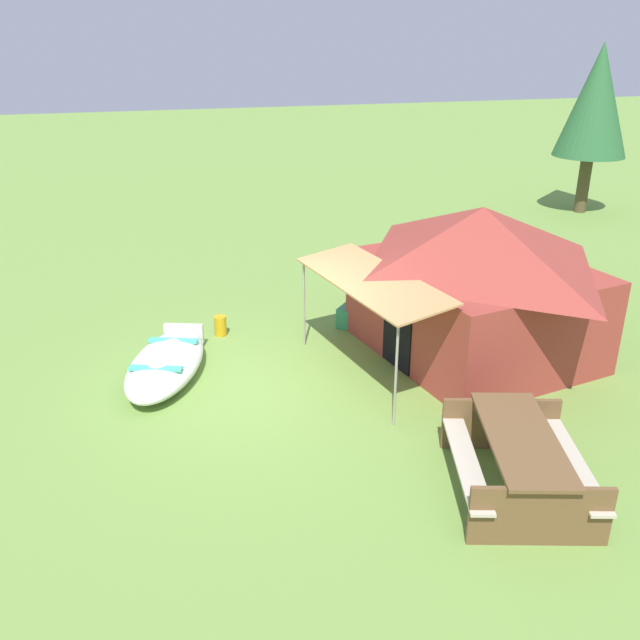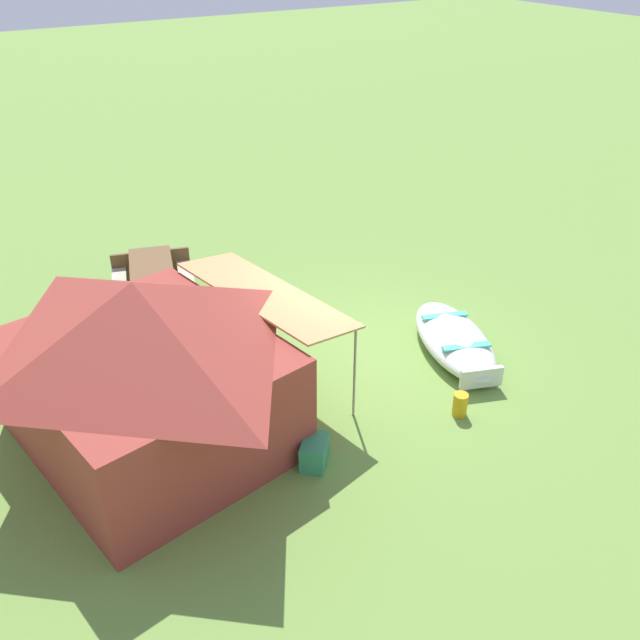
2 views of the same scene
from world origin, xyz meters
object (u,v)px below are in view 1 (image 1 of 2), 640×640
canvas_cabin_tent (477,279)px  fuel_can (220,326)px  picnic_table (519,456)px  pine_tree_back_right (596,101)px  cooler_box (350,316)px  beached_rowboat (166,363)px

canvas_cabin_tent → fuel_can: 4.42m
picnic_table → fuel_can: (-5.33, -2.61, -0.29)m
canvas_cabin_tent → pine_tree_back_right: size_ratio=0.98×
canvas_cabin_tent → fuel_can: canvas_cabin_tent is taller
pine_tree_back_right → picnic_table: bearing=-38.4°
fuel_can → pine_tree_back_right: (-5.88, 11.50, 2.94)m
cooler_box → fuel_can: bearing=-95.5°
picnic_table → pine_tree_back_right: size_ratio=0.49×
picnic_table → pine_tree_back_right: 14.54m
pine_tree_back_right → beached_rowboat: bearing=-60.2°
beached_rowboat → canvas_cabin_tent: canvas_cabin_tent is taller
beached_rowboat → pine_tree_back_right: size_ratio=0.56×
picnic_table → cooler_box: picnic_table is taller
canvas_cabin_tent → cooler_box: (-1.56, -1.60, -1.08)m
beached_rowboat → cooler_box: beached_rowboat is taller
cooler_box → beached_rowboat: bearing=-71.9°
canvas_cabin_tent → beached_rowboat: bearing=-95.5°
beached_rowboat → canvas_cabin_tent: bearing=84.5°
beached_rowboat → fuel_can: (-1.31, 1.03, -0.05)m
picnic_table → fuel_can: size_ratio=6.52×
picnic_table → cooler_box: 5.12m
picnic_table → fuel_can: bearing=-153.9°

